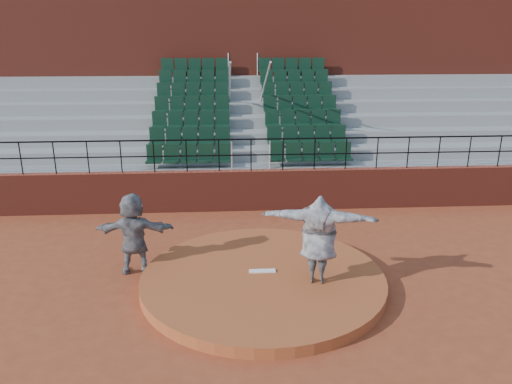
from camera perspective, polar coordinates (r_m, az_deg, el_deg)
ground at (r=11.53m, az=0.78°, el=-10.52°), size 90.00×90.00×0.00m
pitchers_mound at (r=11.47m, az=0.79°, el=-9.97°), size 5.50×5.50×0.25m
pitching_rubber at (r=11.54m, az=0.73°, el=-9.01°), size 0.60×0.15×0.03m
boundary_wall at (r=15.88m, az=-0.56°, el=0.22°), size 24.00×0.30×1.30m
wall_railing at (r=15.51m, az=-0.57°, el=5.08°), size 24.04×0.05×1.03m
seating_deck at (r=19.20m, az=-1.14°, el=5.78°), size 24.00×5.97×4.63m
press_box_facade at (r=22.79m, az=-1.62°, el=13.12°), size 24.00×3.00×7.10m
pitcher at (r=10.81m, az=7.16°, el=-5.37°), size 2.53×1.23×1.99m
fielder at (r=12.03m, az=-13.80°, el=-4.63°), size 1.84×0.63×1.97m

